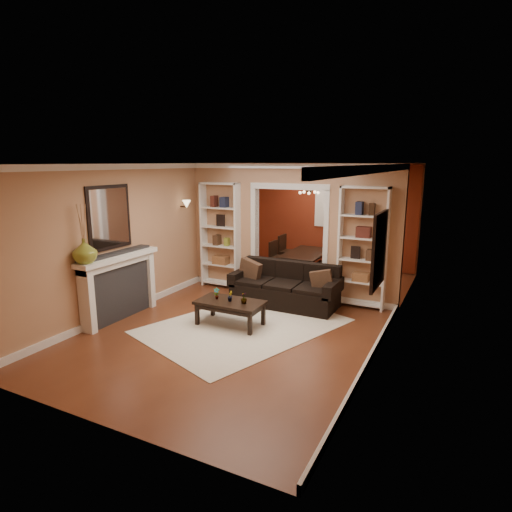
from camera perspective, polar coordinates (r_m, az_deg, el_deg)
The scene contains 30 objects.
floor at distance 8.09m, azimuth 1.09°, elevation -7.28°, with size 8.00×8.00×0.00m, color brown.
ceiling at distance 7.62m, azimuth 1.18°, elevation 12.21°, with size 8.00×8.00×0.00m, color white.
wall_back at distance 11.44m, azimuth 9.83°, elevation 5.34°, with size 8.00×8.00×0.00m, color tan.
wall_front at distance 4.58m, azimuth -21.11°, elevation -6.02°, with size 8.00×8.00×0.00m, color tan.
wall_left at distance 8.93m, azimuth -12.03°, elevation 3.28°, with size 8.00×8.00×0.00m, color tan.
wall_right at distance 7.09m, azimuth 17.78°, elevation 0.61°, with size 8.00×8.00×0.00m, color tan.
partition_wall at distance 8.83m, azimuth 4.50°, elevation 3.41°, with size 4.50×0.15×2.70m, color tan.
red_back_panel at distance 11.42m, azimuth 9.78°, elevation 5.18°, with size 4.44×0.04×2.64m, color maroon.
dining_window at distance 11.36m, azimuth 9.76°, elevation 6.31°, with size 0.78×0.03×0.98m, color #8CA5CC.
area_rug at distance 7.36m, azimuth -1.60°, elevation -9.29°, with size 2.30×3.21×0.01m, color silver.
sofa at distance 8.27m, azimuth 3.86°, elevation -3.89°, with size 2.09×0.90×0.82m, color black.
pillow_left at distance 8.50m, azimuth -0.79°, elevation -1.85°, with size 0.47×0.13×0.47m, color brown.
pillow_right at distance 7.96m, azimuth 8.76°, elevation -3.29°, with size 0.39×0.11×0.39m, color brown.
coffee_table at distance 7.34m, azimuth -3.46°, elevation -7.62°, with size 1.13×0.61×0.43m, color black.
plant_left at distance 7.37m, azimuth -5.28°, elevation -4.99°, with size 0.10×0.07×0.20m, color #336626.
plant_center at distance 7.25m, azimuth -3.49°, elevation -5.37°, with size 0.10×0.08×0.18m, color #336626.
plant_right at distance 7.12m, azimuth -1.64°, elevation -5.62°, with size 0.11×0.11×0.19m, color #336626.
bookshelf_left at distance 9.40m, azimuth -4.71°, elevation 2.73°, with size 0.90×0.30×2.30m, color white.
bookshelf_right at distance 8.25m, azimuth 14.04°, elevation 1.02°, with size 0.90×0.30×2.30m, color white.
fireplace at distance 7.90m, azimuth -17.64°, elevation -3.97°, with size 0.32×1.70×1.16m, color white.
vase at distance 7.25m, azimuth -21.87°, elevation 0.61°, with size 0.38×0.38×0.39m, color olive.
mirror at distance 7.75m, azimuth -18.98°, elevation 4.87°, with size 0.03×0.95×1.10m, color silver.
wall_sconce at distance 9.24m, azimuth -9.55°, elevation 6.69°, with size 0.18×0.18×0.22m, color #FFE0A5.
framed_art at distance 6.09m, azimuth 16.02°, elevation 0.76°, with size 0.04×0.85×1.05m, color black.
dining_table at distance 10.53m, azimuth 6.85°, elevation -1.05°, with size 0.91×1.63×0.57m, color black.
dining_chair_nw at distance 10.42m, azimuth 3.46°, elevation -0.29°, with size 0.43×0.43×0.87m, color black.
dining_chair_ne at distance 10.06m, azimuth 9.23°, elevation -1.09°, with size 0.40×0.40×0.81m, color black.
dining_chair_sw at distance 10.96m, azimuth 4.70°, elevation 0.47°, with size 0.46×0.46×0.93m, color black.
dining_chair_se at distance 10.62m, azimuth 10.21°, elevation -0.38°, with size 0.40×0.40×0.82m, color black.
chandelier at distance 10.15m, azimuth 7.80°, elevation 8.32°, with size 0.50×0.50×0.30m, color #312116.
Camera 1 is at (3.28, -6.88, 2.74)m, focal length 30.00 mm.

